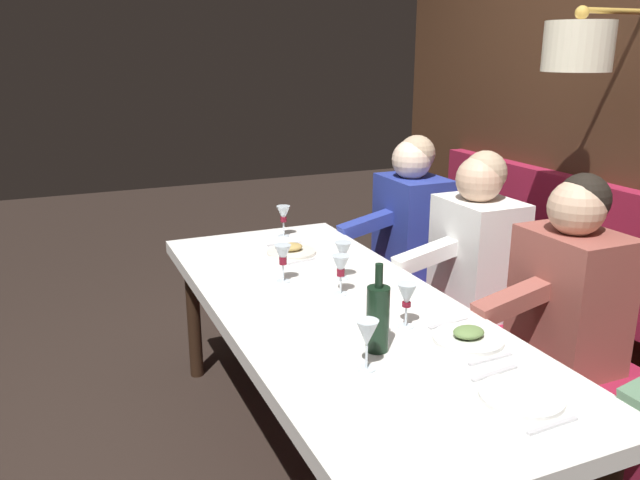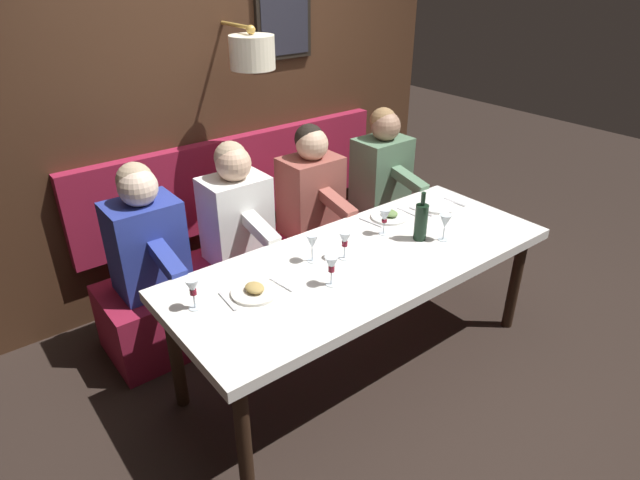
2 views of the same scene
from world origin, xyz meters
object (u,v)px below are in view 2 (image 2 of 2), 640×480
object	(u,v)px
diner_middle	(236,207)
diner_far	(145,234)
wine_glass_1	(345,240)
wine_glass_4	(385,216)
diner_near	(311,185)
wine_glass_5	(193,288)
dining_table	(364,267)
diner_nearest	(382,164)
wine_glass_2	(445,222)
wine_bottle	(421,221)
wine_glass_3	(331,265)
wine_glass_0	(312,242)

from	to	relation	value
diner_middle	diner_far	distance (m)	0.60
wine_glass_1	wine_glass_4	bearing A→B (deg)	-78.31
diner_near	wine_glass_5	distance (m)	1.47
dining_table	diner_nearest	distance (m)	1.33
wine_glass_1	wine_glass_5	distance (m)	0.87
diner_near	wine_glass_1	distance (m)	0.91
wine_glass_2	wine_glass_5	xyz separation A→B (m)	(0.27, 1.47, -0.00)
diner_near	wine_bottle	world-z (taller)	diner_near
diner_near	wine_glass_3	bearing A→B (deg)	147.77
diner_nearest	wine_glass_5	size ratio (longest dim) A/B	4.82
diner_near	diner_middle	size ratio (longest dim) A/B	1.00
dining_table	wine_glass_4	size ratio (longest dim) A/B	13.71
wine_glass_1	wine_glass_4	distance (m)	0.39
wine_glass_2	wine_glass_3	size ratio (longest dim) A/B	1.00
diner_far	wine_glass_4	world-z (taller)	diner_far
diner_middle	wine_glass_4	xyz separation A→B (m)	(-0.74, -0.59, 0.04)
dining_table	wine_glass_4	world-z (taller)	wine_glass_4
dining_table	wine_bottle	size ratio (longest dim) A/B	7.50
diner_near	diner_far	distance (m)	1.20
diner_nearest	wine_glass_3	bearing A→B (deg)	126.99
diner_nearest	diner_near	xyz separation A→B (m)	(0.00, 0.68, 0.00)
wine_glass_4	wine_glass_5	bearing A→B (deg)	89.99
wine_glass_3	wine_glass_0	bearing A→B (deg)	-15.20
wine_glass_1	diner_near	bearing A→B (deg)	-25.64
wine_glass_1	wine_bottle	size ratio (longest dim) A/B	0.55
wine_bottle	dining_table	bearing A→B (deg)	84.23
diner_far	wine_glass_4	size ratio (longest dim) A/B	4.82
diner_nearest	wine_glass_4	bearing A→B (deg)	136.64
diner_near	wine_glass_1	world-z (taller)	diner_near
wine_bottle	wine_glass_0	bearing A→B (deg)	74.00
wine_glass_2	wine_glass_4	size ratio (longest dim) A/B	1.00
wine_glass_1	wine_glass_2	distance (m)	0.63
wine_glass_4	wine_glass_1	bearing A→B (deg)	101.69
dining_table	diner_middle	distance (m)	0.94
diner_near	wine_bottle	bearing A→B (deg)	-173.58
diner_middle	wine_glass_4	bearing A→B (deg)	-141.71
diner_far	wine_glass_3	distance (m)	1.14
diner_middle	wine_bottle	distance (m)	1.16
wine_glass_1	wine_glass_3	xyz separation A→B (m)	(-0.16, 0.23, -0.00)
diner_middle	wine_glass_3	xyz separation A→B (m)	(-0.98, 0.02, 0.04)
diner_near	wine_glass_0	xyz separation A→B (m)	(-0.73, 0.55, 0.04)
wine_glass_1	wine_glass_5	size ratio (longest dim) A/B	1.00
diner_near	wine_glass_5	bearing A→B (deg)	120.43
diner_middle	diner_far	bearing A→B (deg)	90.00
diner_near	wine_glass_2	bearing A→B (deg)	-168.48
dining_table	diner_far	xyz separation A→B (m)	(0.88, 0.90, 0.14)
diner_nearest	wine_glass_3	xyz separation A→B (m)	(-0.98, 1.30, 0.04)
diner_nearest	wine_bottle	bearing A→B (deg)	147.79
wine_glass_2	diner_middle	bearing A→B (deg)	38.53
dining_table	wine_bottle	world-z (taller)	wine_bottle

